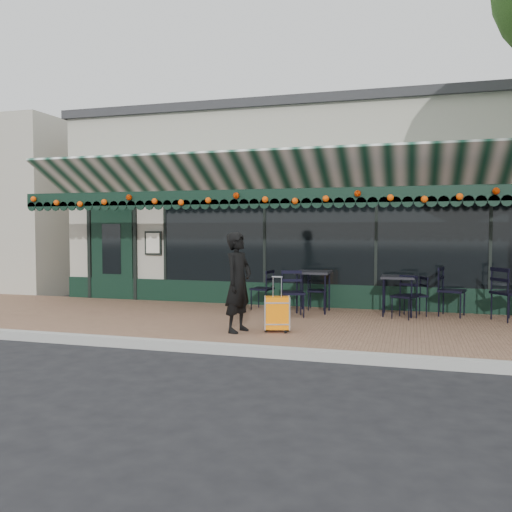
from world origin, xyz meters
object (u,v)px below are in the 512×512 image
(cafe_table_b, at_px, (313,275))
(chair_a_right, at_px, (452,291))
(suitcase, at_px, (277,314))
(chair_a_left, at_px, (415,296))
(cafe_table_a, at_px, (398,280))
(chair_a_front, at_px, (404,297))
(chair_b_front, at_px, (293,293))
(chair_a_extra, at_px, (509,294))
(chair_b_right, at_px, (317,291))
(woman, at_px, (238,282))
(chair_b_left, at_px, (262,289))

(cafe_table_b, distance_m, chair_a_right, 2.68)
(suitcase, height_order, chair_a_left, suitcase)
(cafe_table_a, height_order, chair_a_front, chair_a_front)
(cafe_table_b, bearing_deg, chair_b_front, -112.12)
(suitcase, xyz_separation_m, chair_a_left, (2.18, 2.34, 0.08))
(chair_a_extra, bearing_deg, chair_b_right, 50.58)
(chair_a_extra, bearing_deg, chair_a_left, 52.40)
(chair_a_right, xyz_separation_m, chair_b_front, (-2.94, -0.91, -0.03))
(chair_a_extra, xyz_separation_m, chair_b_front, (-3.91, -0.66, -0.05))
(chair_b_right, bearing_deg, chair_a_extra, -98.16)
(chair_b_front, bearing_deg, chair_a_front, -9.95)
(woman, distance_m, chair_b_front, 1.86)
(woman, bearing_deg, chair_b_right, -2.03)
(cafe_table_b, height_order, chair_a_right, chair_a_right)
(cafe_table_a, distance_m, chair_b_left, 2.77)
(chair_a_extra, relative_size, chair_b_front, 1.12)
(suitcase, bearing_deg, chair_b_left, 95.90)
(chair_a_right, relative_size, chair_b_right, 1.24)
(woman, bearing_deg, chair_b_front, -2.07)
(woman, relative_size, chair_a_right, 1.69)
(suitcase, bearing_deg, woman, 179.78)
(cafe_table_b, height_order, chair_b_right, cafe_table_b)
(chair_a_front, height_order, chair_a_extra, chair_a_extra)
(cafe_table_b, xyz_separation_m, chair_b_front, (-0.28, -0.68, -0.30))
(chair_b_front, bearing_deg, suitcase, -107.38)
(chair_a_front, bearing_deg, suitcase, -111.29)
(cafe_table_b, height_order, chair_b_front, chair_b_front)
(cafe_table_b, relative_size, chair_b_right, 1.07)
(woman, height_order, chair_a_extra, woman)
(chair_a_right, bearing_deg, chair_a_extra, -89.52)
(woman, height_order, chair_b_front, woman)
(chair_b_left, bearing_deg, chair_a_left, 100.93)
(chair_a_front, bearing_deg, chair_a_extra, 32.76)
(chair_a_right, relative_size, chair_a_front, 1.18)
(suitcase, height_order, chair_b_front, suitcase)
(cafe_table_b, xyz_separation_m, chair_a_right, (2.66, 0.23, -0.26))
(woman, relative_size, cafe_table_b, 1.96)
(chair_a_extra, bearing_deg, chair_b_front, 65.41)
(woman, relative_size, suitcase, 1.80)
(chair_a_right, xyz_separation_m, chair_a_front, (-0.87, -0.53, -0.07))
(cafe_table_b, relative_size, chair_a_left, 1.07)
(chair_b_left, xyz_separation_m, chair_b_front, (0.82, -0.76, 0.03))
(chair_a_left, bearing_deg, chair_b_right, -119.45)
(chair_b_left, relative_size, chair_b_front, 0.94)
(suitcase, bearing_deg, chair_b_right, 69.91)
(chair_b_left, relative_size, chair_b_right, 1.07)
(cafe_table_a, xyz_separation_m, chair_a_left, (0.33, 0.05, -0.30))
(cafe_table_b, bearing_deg, chair_b_right, 85.55)
(suitcase, xyz_separation_m, chair_b_right, (0.22, 2.57, 0.09))
(chair_a_front, xyz_separation_m, chair_b_left, (-2.89, 0.39, 0.01))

